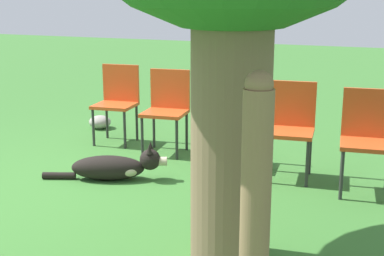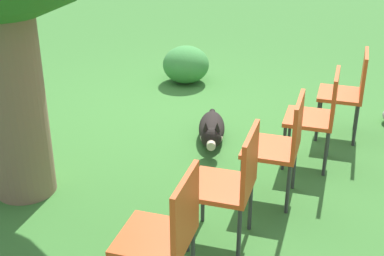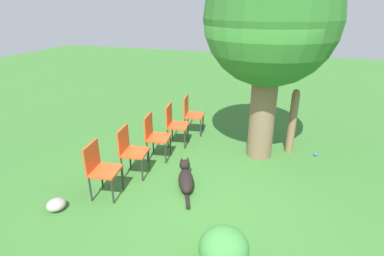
{
  "view_description": "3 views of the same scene",
  "coord_description": "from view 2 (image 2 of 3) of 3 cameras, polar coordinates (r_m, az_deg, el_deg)",
  "views": [
    {
      "loc": [
        3.39,
        2.59,
        1.65
      ],
      "look_at": [
        -0.68,
        0.78,
        0.55
      ],
      "focal_mm": 50.0,
      "sensor_mm": 36.0,
      "label": 1
    },
    {
      "loc": [
        -2.43,
        4.42,
        2.36
      ],
      "look_at": [
        -0.73,
        0.78,
        0.48
      ],
      "focal_mm": 50.0,
      "sensor_mm": 36.0,
      "label": 2
    },
    {
      "loc": [
        0.85,
        -4.01,
        2.82
      ],
      "look_at": [
        -0.77,
        0.91,
        0.67
      ],
      "focal_mm": 28.0,
      "sensor_mm": 36.0,
      "label": 3
    }
  ],
  "objects": [
    {
      "name": "low_shrub",
      "position": [
        6.79,
        -0.65,
        6.79
      ],
      "size": [
        0.58,
        0.58,
        0.47
      ],
      "color": "#3D843D",
      "rests_on": "ground_plane"
    },
    {
      "name": "red_chair_2",
      "position": [
        4.2,
        9.53,
        -1.43
      ],
      "size": [
        0.48,
        0.49,
        0.88
      ],
      "rotation": [
        0.0,
        0.0,
        0.14
      ],
      "color": "#D14C1E",
      "rests_on": "ground_plane"
    },
    {
      "name": "dog",
      "position": [
        5.24,
        2.11,
        -0.24
      ],
      "size": [
        0.54,
        1.1,
        0.35
      ],
      "rotation": [
        0.0,
        0.0,
        1.96
      ],
      "color": "black",
      "rests_on": "ground_plane"
    },
    {
      "name": "red_chair_4",
      "position": [
        3.15,
        -2.67,
        -10.87
      ],
      "size": [
        0.48,
        0.49,
        0.88
      ],
      "rotation": [
        0.0,
        0.0,
        0.14
      ],
      "color": "#D14C1E",
      "rests_on": "ground_plane"
    },
    {
      "name": "red_chair_3",
      "position": [
        3.64,
        4.35,
        -5.51
      ],
      "size": [
        0.48,
        0.49,
        0.88
      ],
      "rotation": [
        0.0,
        0.0,
        0.14
      ],
      "color": "#D14C1E",
      "rests_on": "ground_plane"
    },
    {
      "name": "red_chair_0",
      "position": [
        5.42,
        16.47,
        4.07
      ],
      "size": [
        0.48,
        0.49,
        0.88
      ],
      "rotation": [
        0.0,
        0.0,
        0.14
      ],
      "color": "#D14C1E",
      "rests_on": "ground_plane"
    },
    {
      "name": "red_chair_1",
      "position": [
        4.8,
        13.44,
        1.67
      ],
      "size": [
        0.48,
        0.49,
        0.88
      ],
      "rotation": [
        0.0,
        0.0,
        0.14
      ],
      "color": "#D14C1E",
      "rests_on": "ground_plane"
    },
    {
      "name": "ground_plane",
      "position": [
        5.57,
        -3.4,
        -0.08
      ],
      "size": [
        30.0,
        30.0,
        0.0
      ],
      "primitive_type": "plane",
      "color": "#38702D"
    }
  ]
}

